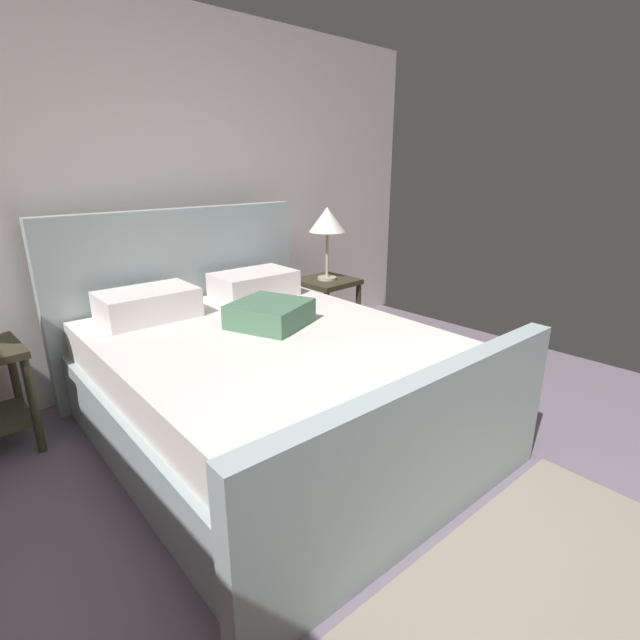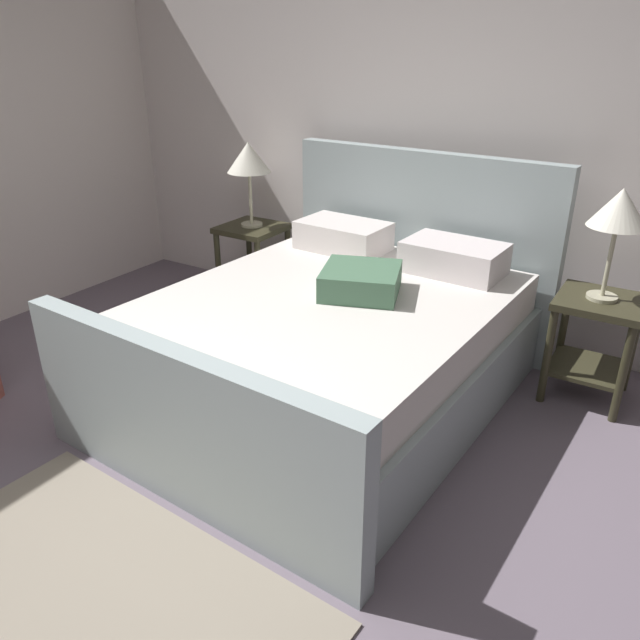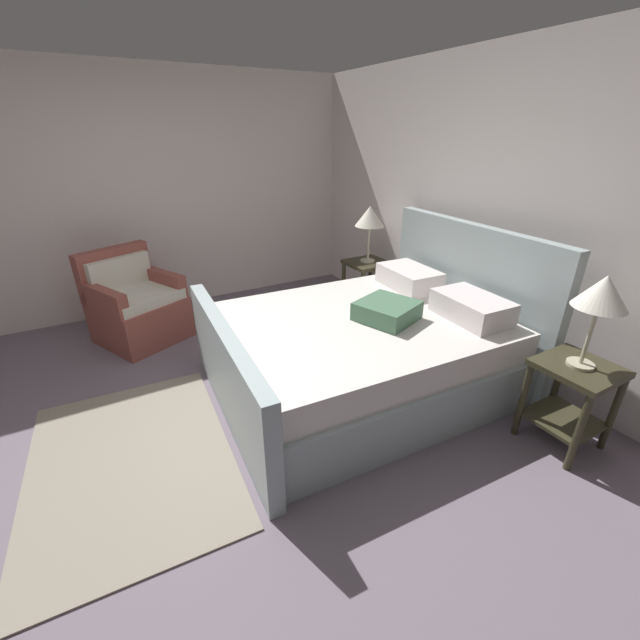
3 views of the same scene
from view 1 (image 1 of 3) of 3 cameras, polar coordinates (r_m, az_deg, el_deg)
name	(u,v)px [view 1 (image 1 of 3)]	position (r m, az deg, el deg)	size (l,w,h in m)	color
ground_plane	(505,581)	(2.23, 21.22, -27.09)	(5.13, 5.43, 0.02)	slate
wall_back	(150,200)	(3.66, -19.66, 13.31)	(5.25, 0.12, 2.56)	silver
bed	(265,377)	(2.81, -6.53, -6.73)	(1.95, 2.34, 1.24)	#9DACAE
nightstand_right	(327,302)	(4.07, 0.82, 2.20)	(0.44, 0.44, 0.60)	#353220
table_lamp_right	(327,222)	(3.94, 0.86, 11.67)	(0.30, 0.30, 0.59)	#B7B293
area_rug	(598,636)	(2.16, 30.23, -29.83)	(1.71, 1.20, 0.01)	gray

